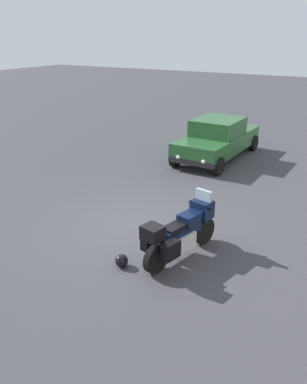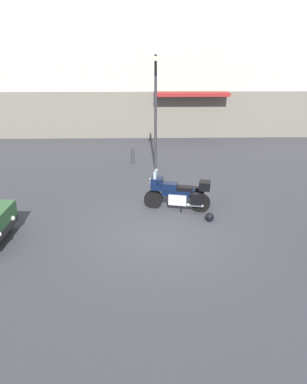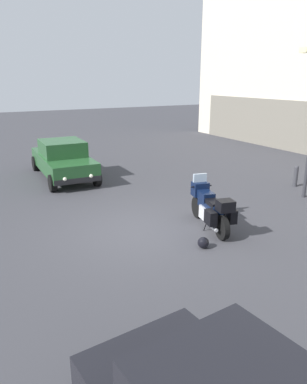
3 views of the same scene
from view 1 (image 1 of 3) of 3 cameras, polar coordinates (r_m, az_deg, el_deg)
name	(u,v)px [view 1 (image 1 of 3)]	position (r m, az deg, el deg)	size (l,w,h in m)	color
ground_plane	(134,228)	(9.83, -2.90, -5.25)	(80.00, 80.00, 0.00)	#38383D
motorcycle	(181,232)	(8.32, 4.00, -5.90)	(2.24, 1.01, 1.36)	black
helmet	(122,261)	(8.26, -4.70, -10.01)	(0.28, 0.28, 0.28)	black
car_sedan_far	(218,139)	(15.27, 9.38, 7.74)	(4.62, 2.04, 1.56)	#235128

